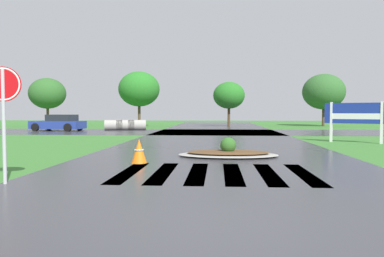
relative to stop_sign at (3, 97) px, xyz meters
The scene contains 11 objects.
ground_plane 5.87m from the stop_sign, 34.09° to the right, with size 120.00×120.00×0.10m, color #38722D.
asphalt_roadway 8.50m from the stop_sign, 56.38° to the left, with size 9.47×80.00×0.01m, color #35353A.
asphalt_cross_road 21.43m from the stop_sign, 77.60° to the left, with size 90.00×8.52×0.01m, color #35353A.
crosswalk_stripes 5.26m from the stop_sign, 20.73° to the left, with size 4.95×3.44×0.01m.
stop_sign is the anchor object (origin of this frame).
estate_billboard 16.40m from the stop_sign, 44.76° to the left, with size 2.71×1.52×2.08m.
median_island 7.55m from the stop_sign, 46.81° to the left, with size 3.53×1.93×0.68m.
car_white_sedan 23.65m from the stop_sign, 111.09° to the left, with size 4.44×2.58×1.34m.
drainage_pipe_stack 23.70m from the stop_sign, 97.90° to the left, with size 3.58×1.61×0.87m.
traffic_cone 4.38m from the stop_sign, 56.91° to the left, with size 0.48×0.48×0.75m.
background_treeline 32.08m from the stop_sign, 86.77° to the left, with size 34.32×6.47×5.81m.
Camera 1 is at (0.06, -4.63, 1.59)m, focal length 34.59 mm.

